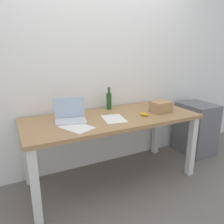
% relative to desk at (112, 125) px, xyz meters
% --- Properties ---
extents(ground_plane, '(8.00, 8.00, 0.00)m').
position_rel_desk_xyz_m(ground_plane, '(0.00, 0.00, -0.66)').
color(ground_plane, slate).
extents(back_wall, '(5.20, 0.08, 2.60)m').
position_rel_desk_xyz_m(back_wall, '(0.00, 0.45, 0.64)').
color(back_wall, white).
rests_on(back_wall, ground).
extents(desk, '(1.85, 0.78, 0.75)m').
position_rel_desk_xyz_m(desk, '(0.00, 0.00, 0.00)').
color(desk, '#A37A4C').
rests_on(desk, ground).
extents(laptop_left, '(0.34, 0.27, 0.23)m').
position_rel_desk_xyz_m(laptop_left, '(-0.44, 0.05, 0.15)').
color(laptop_left, silver).
rests_on(laptop_left, desk).
extents(beer_bottle, '(0.06, 0.06, 0.26)m').
position_rel_desk_xyz_m(beer_bottle, '(0.10, 0.29, 0.20)').
color(beer_bottle, '#1E5123').
rests_on(beer_bottle, desk).
extents(computer_mouse, '(0.09, 0.11, 0.03)m').
position_rel_desk_xyz_m(computer_mouse, '(0.32, -0.13, 0.11)').
color(computer_mouse, gold).
rests_on(computer_mouse, desk).
extents(cardboard_box, '(0.22, 0.18, 0.12)m').
position_rel_desk_xyz_m(cardboard_box, '(0.57, -0.09, 0.15)').
color(cardboard_box, tan).
rests_on(cardboard_box, desk).
extents(paper_sheet_center, '(0.26, 0.33, 0.00)m').
position_rel_desk_xyz_m(paper_sheet_center, '(-0.02, -0.08, 0.09)').
color(paper_sheet_center, white).
rests_on(paper_sheet_center, desk).
extents(paper_sheet_front_left, '(0.31, 0.36, 0.00)m').
position_rel_desk_xyz_m(paper_sheet_front_left, '(-0.44, -0.16, 0.09)').
color(paper_sheet_front_left, white).
rests_on(paper_sheet_front_left, desk).
extents(filing_cabinet, '(0.40, 0.48, 0.72)m').
position_rel_desk_xyz_m(filing_cabinet, '(1.37, 0.08, -0.30)').
color(filing_cabinet, slate).
rests_on(filing_cabinet, ground).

